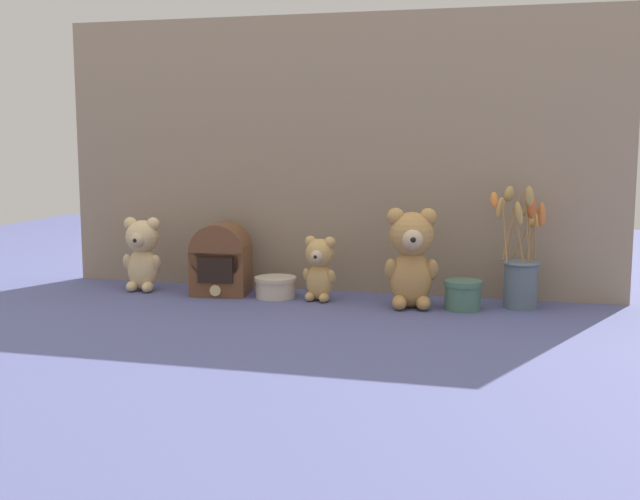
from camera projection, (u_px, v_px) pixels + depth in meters
ground_plane at (318, 302)px, 2.15m from camera, size 4.00×4.00×0.00m
backdrop_wall at (333, 155)px, 2.25m from camera, size 1.61×0.02×0.77m
teddy_bear_large at (411, 256)px, 2.05m from camera, size 0.14×0.13×0.26m
teddy_bear_medium at (142, 252)px, 2.29m from camera, size 0.12×0.11×0.21m
teddy_bear_small at (320, 267)px, 2.15m from camera, size 0.10×0.09×0.17m
flower_vase at (521, 269)px, 2.05m from camera, size 0.14×0.14×0.32m
vintage_radio at (221, 260)px, 2.24m from camera, size 0.17×0.14×0.20m
decorative_tin_tall at (463, 295)px, 2.04m from camera, size 0.10×0.10×0.08m
decorative_tin_short at (276, 287)px, 2.20m from camera, size 0.12×0.12×0.06m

